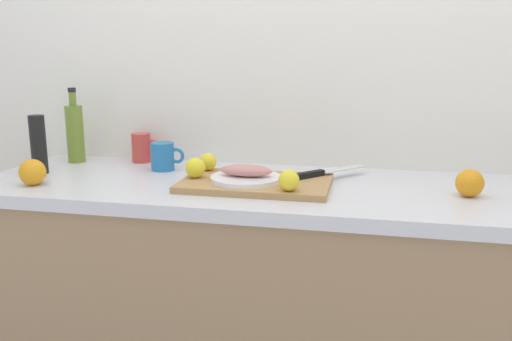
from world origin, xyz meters
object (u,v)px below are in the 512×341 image
object	(u,v)px
cutting_board	(256,183)
chef_knife	(322,172)
coffee_mug_1	(163,156)
orange_0	(470,183)
pepper_mill	(38,145)
olive_oil_bottle	(75,132)
coffee_mug_0	(142,148)
fish_fillet	(246,170)
white_plate	(246,179)
lemon_0	(289,180)

from	to	relation	value
cutting_board	chef_knife	world-z (taller)	chef_knife
coffee_mug_1	orange_0	distance (m)	1.00
pepper_mill	olive_oil_bottle	bearing A→B (deg)	85.40
coffee_mug_0	orange_0	world-z (taller)	coffee_mug_0
fish_fillet	chef_knife	size ratio (longest dim) A/B	0.69
chef_knife	olive_oil_bottle	distance (m)	0.95
white_plate	coffee_mug_1	size ratio (longest dim) A/B	1.79
coffee_mug_1	orange_0	world-z (taller)	coffee_mug_1
fish_fillet	lemon_0	size ratio (longest dim) A/B	2.70
white_plate	coffee_mug_0	bearing A→B (deg)	148.08
white_plate	pepper_mill	world-z (taller)	pepper_mill
olive_oil_bottle	pepper_mill	size ratio (longest dim) A/B	1.40
fish_fillet	pepper_mill	distance (m)	0.73
coffee_mug_1	coffee_mug_0	bearing A→B (deg)	138.55
orange_0	pepper_mill	bearing A→B (deg)	179.65
olive_oil_bottle	coffee_mug_0	bearing A→B (deg)	11.35
white_plate	chef_knife	world-z (taller)	chef_knife
fish_fillet	orange_0	xyz separation A→B (m)	(0.65, 0.03, -0.01)
pepper_mill	chef_knife	bearing A→B (deg)	5.32
lemon_0	coffee_mug_0	xyz separation A→B (m)	(-0.62, 0.38, 0.00)
cutting_board	coffee_mug_0	distance (m)	0.57
coffee_mug_0	olive_oil_bottle	bearing A→B (deg)	-168.65
orange_0	olive_oil_bottle	bearing A→B (deg)	171.16
fish_fillet	pepper_mill	xyz separation A→B (m)	(-0.73, 0.04, 0.05)
chef_knife	coffee_mug_0	world-z (taller)	coffee_mug_0
chef_knife	pepper_mill	world-z (taller)	pepper_mill
olive_oil_bottle	coffee_mug_1	xyz separation A→B (m)	(0.38, -0.07, -0.06)
coffee_mug_0	coffee_mug_1	distance (m)	0.18
chef_knife	lemon_0	distance (m)	0.23
white_plate	pepper_mill	size ratio (longest dim) A/B	1.09
chef_knife	lemon_0	bearing A→B (deg)	-156.90
orange_0	pepper_mill	distance (m)	1.38
olive_oil_bottle	lemon_0	bearing A→B (deg)	-21.19
white_plate	orange_0	world-z (taller)	orange_0
fish_fillet	pepper_mill	world-z (taller)	pepper_mill
olive_oil_bottle	coffee_mug_0	distance (m)	0.26
white_plate	lemon_0	world-z (taller)	lemon_0
cutting_board	coffee_mug_0	size ratio (longest dim) A/B	4.11
cutting_board	lemon_0	distance (m)	0.17
fish_fillet	cutting_board	bearing A→B (deg)	34.13
lemon_0	coffee_mug_1	world-z (taller)	coffee_mug_1
lemon_0	chef_knife	bearing A→B (deg)	71.24
fish_fillet	orange_0	distance (m)	0.65
olive_oil_bottle	cutting_board	bearing A→B (deg)	-16.90
chef_knife	lemon_0	size ratio (longest dim) A/B	3.89
olive_oil_bottle	orange_0	distance (m)	1.38
pepper_mill	orange_0	bearing A→B (deg)	-0.35
orange_0	coffee_mug_0	bearing A→B (deg)	166.86
cutting_board	white_plate	bearing A→B (deg)	-145.87
coffee_mug_0	pepper_mill	distance (m)	0.37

